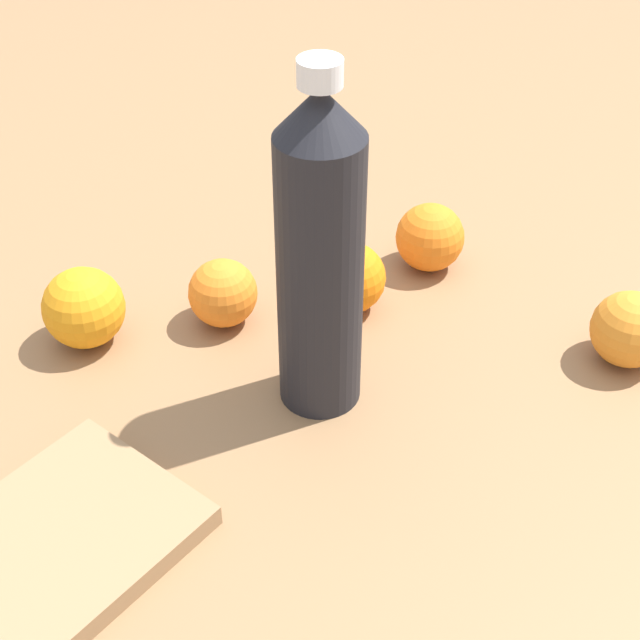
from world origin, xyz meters
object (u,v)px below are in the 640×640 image
object	(u,v)px
cutting_board	(0,590)
orange_0	(350,278)
orange_2	(630,329)
orange_4	(84,308)
orange_1	(223,293)
orange_3	(434,238)
water_bottle	(320,255)

from	to	relation	value
cutting_board	orange_0	bearing A→B (deg)	1.76
orange_0	orange_2	bearing A→B (deg)	-90.08
orange_4	orange_0	bearing A→B (deg)	-60.78
orange_0	orange_2	xyz separation A→B (m)	(-0.00, -0.26, 0.00)
orange_2	cutting_board	world-z (taller)	orange_2
orange_0	orange_4	xyz separation A→B (m)	(-0.12, 0.22, 0.00)
orange_0	cutting_board	xyz separation A→B (m)	(-0.39, 0.14, -0.03)
orange_0	orange_4	bearing A→B (deg)	119.22
orange_1	orange_3	bearing A→B (deg)	-49.04
orange_3	cutting_board	xyz separation A→B (m)	(-0.48, 0.20, -0.03)
orange_4	orange_3	bearing A→B (deg)	-52.77
orange_2	orange_3	size ratio (longest dim) A/B	1.00
orange_4	water_bottle	bearing A→B (deg)	-90.91
orange_2	cutting_board	size ratio (longest dim) A/B	0.24
water_bottle	orange_2	size ratio (longest dim) A/B	4.38
orange_1	orange_3	world-z (taller)	orange_3
water_bottle	orange_2	xyz separation A→B (m)	(0.12, -0.25, -0.11)
water_bottle	orange_0	xyz separation A→B (m)	(0.12, 0.01, -0.11)
water_bottle	orange_0	size ratio (longest dim) A/B	4.42
orange_2	water_bottle	bearing A→B (deg)	116.56
orange_4	cutting_board	xyz separation A→B (m)	(-0.27, -0.08, -0.03)
orange_1	orange_3	size ratio (longest dim) A/B	0.94
orange_0	orange_3	size ratio (longest dim) A/B	0.99
orange_2	orange_0	bearing A→B (deg)	89.92
water_bottle	orange_2	bearing A→B (deg)	155.19
orange_3	orange_4	size ratio (longest dim) A/B	0.93
orange_0	orange_1	size ratio (longest dim) A/B	1.05
water_bottle	orange_4	xyz separation A→B (m)	(0.00, 0.23, -0.11)
water_bottle	orange_1	distance (m)	0.18
cutting_board	orange_2	bearing A→B (deg)	-24.12
orange_1	water_bottle	bearing A→B (deg)	-120.31
water_bottle	cutting_board	size ratio (longest dim) A/B	1.06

